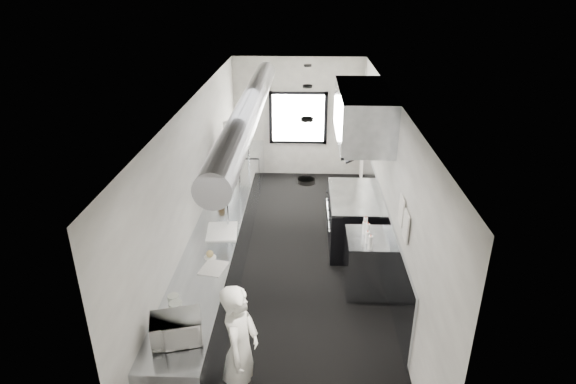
# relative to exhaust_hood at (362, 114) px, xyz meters

# --- Properties ---
(floor) EXTENTS (3.00, 8.00, 0.01)m
(floor) POSITION_rel_exhaust_hood_xyz_m (-1.10, -0.70, -2.39)
(floor) COLOR black
(floor) RESTS_ON ground
(ceiling) EXTENTS (3.00, 8.00, 0.01)m
(ceiling) POSITION_rel_exhaust_hood_xyz_m (-1.10, -0.70, 0.41)
(ceiling) COLOR silver
(ceiling) RESTS_ON wall_back
(wall_back) EXTENTS (3.00, 0.02, 2.80)m
(wall_back) POSITION_rel_exhaust_hood_xyz_m (-1.10, 3.30, -0.99)
(wall_back) COLOR silver
(wall_back) RESTS_ON floor
(wall_front) EXTENTS (3.00, 0.02, 2.80)m
(wall_front) POSITION_rel_exhaust_hood_xyz_m (-1.10, -4.70, -0.99)
(wall_front) COLOR silver
(wall_front) RESTS_ON floor
(wall_left) EXTENTS (0.02, 8.00, 2.80)m
(wall_left) POSITION_rel_exhaust_hood_xyz_m (-2.60, -0.70, -0.99)
(wall_left) COLOR silver
(wall_left) RESTS_ON floor
(wall_right) EXTENTS (0.02, 8.00, 2.80)m
(wall_right) POSITION_rel_exhaust_hood_xyz_m (0.40, -0.70, -0.99)
(wall_right) COLOR silver
(wall_right) RESTS_ON floor
(wall_cladding) EXTENTS (0.03, 5.50, 1.10)m
(wall_cladding) POSITION_rel_exhaust_hood_xyz_m (0.38, -0.40, -1.84)
(wall_cladding) COLOR #92999F
(wall_cladding) RESTS_ON wall_right
(hvac_duct) EXTENTS (0.40, 6.40, 0.40)m
(hvac_duct) POSITION_rel_exhaust_hood_xyz_m (-1.80, -0.30, 0.16)
(hvac_duct) COLOR gray
(hvac_duct) RESTS_ON ceiling
(service_window) EXTENTS (1.36, 0.05, 1.25)m
(service_window) POSITION_rel_exhaust_hood_xyz_m (-1.10, 3.26, -0.99)
(service_window) COLOR white
(service_window) RESTS_ON wall_back
(exhaust_hood) EXTENTS (0.81, 2.20, 0.88)m
(exhaust_hood) POSITION_rel_exhaust_hood_xyz_m (0.00, 0.00, 0.00)
(exhaust_hood) COLOR #92999F
(exhaust_hood) RESTS_ON ceiling
(prep_counter) EXTENTS (0.70, 6.00, 0.90)m
(prep_counter) POSITION_rel_exhaust_hood_xyz_m (-2.25, -1.20, -1.94)
(prep_counter) COLOR #92999F
(prep_counter) RESTS_ON floor
(pass_shelf) EXTENTS (0.45, 3.00, 0.68)m
(pass_shelf) POSITION_rel_exhaust_hood_xyz_m (-2.29, 0.30, -0.86)
(pass_shelf) COLOR #92999F
(pass_shelf) RESTS_ON prep_counter
(range) EXTENTS (0.88, 1.60, 0.94)m
(range) POSITION_rel_exhaust_hood_xyz_m (-0.06, 0.00, -1.92)
(range) COLOR black
(range) RESTS_ON floor
(bottle_station) EXTENTS (0.65, 0.80, 0.90)m
(bottle_station) POSITION_rel_exhaust_hood_xyz_m (0.05, -1.40, -1.94)
(bottle_station) COLOR #92999F
(bottle_station) RESTS_ON floor
(far_work_table) EXTENTS (0.70, 1.20, 0.90)m
(far_work_table) POSITION_rel_exhaust_hood_xyz_m (-2.25, 2.50, -1.94)
(far_work_table) COLOR #92999F
(far_work_table) RESTS_ON floor
(notice_sheet_a) EXTENTS (0.02, 0.28, 0.38)m
(notice_sheet_a) POSITION_rel_exhaust_hood_xyz_m (0.37, -1.90, -0.79)
(notice_sheet_a) COLOR white
(notice_sheet_a) RESTS_ON wall_right
(notice_sheet_b) EXTENTS (0.02, 0.28, 0.38)m
(notice_sheet_b) POSITION_rel_exhaust_hood_xyz_m (0.37, -2.25, -0.84)
(notice_sheet_b) COLOR white
(notice_sheet_b) RESTS_ON wall_right
(line_cook) EXTENTS (0.47, 0.63, 1.58)m
(line_cook) POSITION_rel_exhaust_hood_xyz_m (-1.57, -3.68, -1.60)
(line_cook) COLOR white
(line_cook) RESTS_ON floor
(microwave) EXTENTS (0.57, 0.49, 0.29)m
(microwave) POSITION_rel_exhaust_hood_xyz_m (-2.24, -3.68, -1.34)
(microwave) COLOR white
(microwave) RESTS_ON prep_counter
(deli_tub_a) EXTENTS (0.20, 0.20, 0.11)m
(deli_tub_a) POSITION_rel_exhaust_hood_xyz_m (-2.37, -3.20, -1.44)
(deli_tub_a) COLOR #A6AC9F
(deli_tub_a) RESTS_ON prep_counter
(deli_tub_b) EXTENTS (0.18, 0.18, 0.10)m
(deli_tub_b) POSITION_rel_exhaust_hood_xyz_m (-2.44, -3.05, -1.44)
(deli_tub_b) COLOR #A6AC9F
(deli_tub_b) RESTS_ON prep_counter
(newspaper) EXTENTS (0.38, 0.44, 0.01)m
(newspaper) POSITION_rel_exhaust_hood_xyz_m (-2.10, -2.31, -1.49)
(newspaper) COLOR silver
(newspaper) RESTS_ON prep_counter
(small_plate) EXTENTS (0.22, 0.22, 0.01)m
(small_plate) POSITION_rel_exhaust_hood_xyz_m (-2.20, -2.05, -1.48)
(small_plate) COLOR white
(small_plate) RESTS_ON prep_counter
(pastry) EXTENTS (0.10, 0.10, 0.10)m
(pastry) POSITION_rel_exhaust_hood_xyz_m (-2.20, -2.05, -1.43)
(pastry) COLOR tan
(pastry) RESTS_ON small_plate
(cutting_board) EXTENTS (0.51, 0.64, 0.02)m
(cutting_board) POSITION_rel_exhaust_hood_xyz_m (-2.15, -1.32, -1.48)
(cutting_board) COLOR white
(cutting_board) RESTS_ON prep_counter
(knife_block) EXTENTS (0.16, 0.23, 0.23)m
(knife_block) POSITION_rel_exhaust_hood_xyz_m (-2.35, -0.26, -1.37)
(knife_block) COLOR brown
(knife_block) RESTS_ON prep_counter
(plate_stack_a) EXTENTS (0.32, 0.32, 0.28)m
(plate_stack_a) POSITION_rel_exhaust_hood_xyz_m (-2.30, -0.44, -0.68)
(plate_stack_a) COLOR white
(plate_stack_a) RESTS_ON pass_shelf
(plate_stack_b) EXTENTS (0.27, 0.27, 0.28)m
(plate_stack_b) POSITION_rel_exhaust_hood_xyz_m (-2.30, 0.14, -0.68)
(plate_stack_b) COLOR white
(plate_stack_b) RESTS_ON pass_shelf
(plate_stack_c) EXTENTS (0.27, 0.27, 0.32)m
(plate_stack_c) POSITION_rel_exhaust_hood_xyz_m (-2.31, 0.43, -0.66)
(plate_stack_c) COLOR white
(plate_stack_c) RESTS_ON pass_shelf
(plate_stack_d) EXTENTS (0.28, 0.28, 0.39)m
(plate_stack_d) POSITION_rel_exhaust_hood_xyz_m (-2.32, 0.92, -0.62)
(plate_stack_d) COLOR white
(plate_stack_d) RESTS_ON pass_shelf
(squeeze_bottle_a) EXTENTS (0.08, 0.08, 0.20)m
(squeeze_bottle_a) POSITION_rel_exhaust_hood_xyz_m (0.03, -1.72, -1.39)
(squeeze_bottle_a) COLOR white
(squeeze_bottle_a) RESTS_ON bottle_station
(squeeze_bottle_b) EXTENTS (0.08, 0.08, 0.18)m
(squeeze_bottle_b) POSITION_rel_exhaust_hood_xyz_m (0.00, -1.56, -1.40)
(squeeze_bottle_b) COLOR white
(squeeze_bottle_b) RESTS_ON bottle_station
(squeeze_bottle_c) EXTENTS (0.09, 0.09, 0.20)m
(squeeze_bottle_c) POSITION_rel_exhaust_hood_xyz_m (0.03, -1.36, -1.39)
(squeeze_bottle_c) COLOR white
(squeeze_bottle_c) RESTS_ON bottle_station
(squeeze_bottle_d) EXTENTS (0.07, 0.07, 0.19)m
(squeeze_bottle_d) POSITION_rel_exhaust_hood_xyz_m (-0.01, -1.29, -1.39)
(squeeze_bottle_d) COLOR white
(squeeze_bottle_d) RESTS_ON bottle_station
(squeeze_bottle_e) EXTENTS (0.07, 0.07, 0.19)m
(squeeze_bottle_e) POSITION_rel_exhaust_hood_xyz_m (0.02, -1.14, -1.39)
(squeeze_bottle_e) COLOR white
(squeeze_bottle_e) RESTS_ON bottle_station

